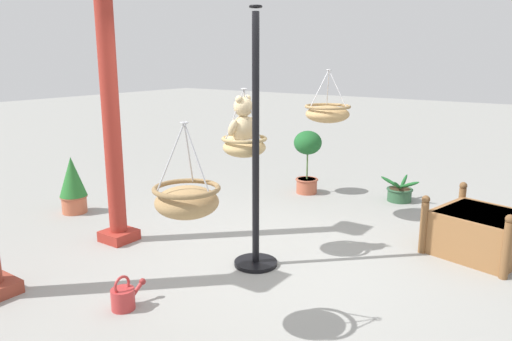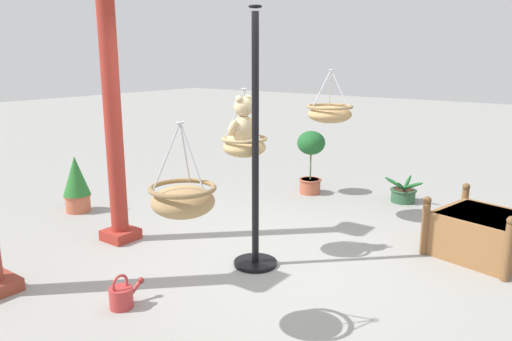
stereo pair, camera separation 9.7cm
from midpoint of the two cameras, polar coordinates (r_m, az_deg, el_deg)
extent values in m
plane|color=gray|center=(5.24, 1.42, -10.28)|extent=(40.00, 40.00, 0.00)
cylinder|color=black|center=(4.74, 0.51, 2.92)|extent=(0.07, 0.07, 2.48)
cylinder|color=black|center=(5.10, 0.48, -10.71)|extent=(0.44, 0.44, 0.04)
torus|color=black|center=(4.68, 0.54, 18.55)|extent=(0.12, 0.12, 0.02)
ellipsoid|color=tan|center=(5.01, -0.80, 2.71)|extent=(0.44, 0.44, 0.20)
torus|color=tan|center=(5.00, -0.80, 3.73)|extent=(0.47, 0.47, 0.04)
ellipsoid|color=silver|center=(5.01, -0.80, 2.94)|extent=(0.39, 0.39, 0.16)
cylinder|color=#B7B7BC|center=(5.06, -0.66, 6.72)|extent=(0.19, 0.12, 0.51)
cylinder|color=#B7B7BC|center=(4.93, -1.90, 6.53)|extent=(0.19, 0.12, 0.51)
cylinder|color=#B7B7BC|center=(4.90, 0.14, 6.51)|extent=(0.01, 0.21, 0.51)
torus|color=#B7B7BC|center=(4.94, -0.82, 9.49)|extent=(0.06, 0.06, 0.01)
ellipsoid|color=#D1B789|center=(4.99, -0.89, 4.74)|extent=(0.26, 0.22, 0.30)
sphere|color=#D1B789|center=(4.96, -0.90, 7.43)|extent=(0.25, 0.25, 0.20)
ellipsoid|color=beige|center=(5.01, -1.55, 7.30)|extent=(0.11, 0.09, 0.06)
sphere|color=black|center=(5.02, -1.80, 7.36)|extent=(0.03, 0.03, 0.03)
sphere|color=#D1B789|center=(4.90, -1.40, 8.28)|extent=(0.07, 0.07, 0.07)
sphere|color=#D1B789|center=(5.01, -0.42, 8.39)|extent=(0.07, 0.07, 0.07)
ellipsoid|color=#D1B789|center=(4.90, -2.15, 5.02)|extent=(0.08, 0.15, 0.19)
ellipsoid|color=#D1B789|center=(5.11, -0.26, 5.37)|extent=(0.08, 0.15, 0.19)
ellipsoid|color=#D1B789|center=(5.02, -2.37, 3.50)|extent=(0.09, 0.17, 0.09)
ellipsoid|color=#D1B789|center=(5.13, -1.38, 3.72)|extent=(0.09, 0.17, 0.09)
ellipsoid|color=#A37F51|center=(3.57, -7.72, -3.64)|extent=(0.46, 0.46, 0.22)
torus|color=olive|center=(3.55, -7.77, -2.06)|extent=(0.49, 0.49, 0.04)
cylinder|color=#B7B7BC|center=(3.59, -7.47, 2.03)|extent=(0.20, 0.12, 0.48)
cylinder|color=#B7B7BC|center=(3.47, -9.59, 1.55)|extent=(0.20, 0.12, 0.48)
cylinder|color=#B7B7BC|center=(3.42, -6.61, 1.49)|extent=(0.01, 0.22, 0.48)
torus|color=#B7B7BC|center=(3.45, -8.02, 5.55)|extent=(0.06, 0.06, 0.01)
ellipsoid|color=tan|center=(6.18, 9.02, 6.47)|extent=(0.55, 0.55, 0.21)
torus|color=#97794E|center=(6.17, 9.05, 7.36)|extent=(0.57, 0.57, 0.04)
cylinder|color=#B7B7BC|center=(6.28, 9.08, 9.50)|extent=(0.23, 0.14, 0.45)
cylinder|color=#B7B7BC|center=(6.09, 8.12, 9.42)|extent=(0.23, 0.14, 0.45)
cylinder|color=#B7B7BC|center=(6.10, 10.18, 9.35)|extent=(0.01, 0.26, 0.45)
torus|color=#B7B7BC|center=(6.15, 9.20, 11.50)|extent=(0.06, 0.06, 0.01)
cylinder|color=#9E2D23|center=(5.62, -15.89, 6.65)|extent=(0.19, 0.19, 2.99)
cube|color=#9E2D23|center=(5.94, -15.02, -7.21)|extent=(0.35, 0.35, 0.12)
cube|color=olive|center=(5.78, 25.32, -6.80)|extent=(1.01, 1.03, 0.47)
cube|color=#382819|center=(5.72, 25.52, -4.87)|extent=(0.89, 0.90, 0.06)
cylinder|color=brown|center=(5.59, 19.54, -6.41)|extent=(0.08, 0.08, 0.57)
cylinder|color=brown|center=(6.30, 23.42, -4.53)|extent=(0.08, 0.08, 0.57)
cylinder|color=brown|center=(5.25, 27.71, -8.47)|extent=(0.08, 0.08, 0.57)
sphere|color=brown|center=(5.49, 19.79, -3.30)|extent=(0.09, 0.09, 0.09)
sphere|color=brown|center=(6.22, 23.69, -1.75)|extent=(0.09, 0.09, 0.09)
sphere|color=brown|center=(5.15, 28.09, -5.19)|extent=(0.09, 0.09, 0.09)
cylinder|color=#BC6042|center=(7.14, -19.64, -3.59)|extent=(0.33, 0.33, 0.24)
torus|color=#A9573B|center=(7.11, -19.71, -2.75)|extent=(0.36, 0.36, 0.03)
cylinder|color=#382819|center=(7.11, -19.71, -2.79)|extent=(0.29, 0.29, 0.03)
cone|color=#28702D|center=(7.04, -19.89, -0.56)|extent=(0.36, 0.36, 0.54)
cylinder|color=#AD563D|center=(7.65, 6.67, -1.82)|extent=(0.32, 0.32, 0.23)
torus|color=#9C4E37|center=(7.63, 6.69, -1.07)|extent=(0.35, 0.35, 0.03)
cylinder|color=#382819|center=(7.63, 6.69, -1.10)|extent=(0.28, 0.28, 0.03)
cylinder|color=#4C6B38|center=(7.58, 6.73, 0.46)|extent=(0.02, 0.02, 0.40)
ellipsoid|color=#1E5B28|center=(7.50, 6.81, 3.22)|extent=(0.43, 0.43, 0.36)
cylinder|color=#2D5638|center=(7.49, 17.10, -2.81)|extent=(0.34, 0.34, 0.19)
torus|color=#294E32|center=(7.47, 17.15, -2.19)|extent=(0.38, 0.38, 0.03)
cylinder|color=#382819|center=(7.47, 17.14, -2.23)|extent=(0.30, 0.30, 0.03)
ellipsoid|color=#1E5B28|center=(7.56, 17.55, -1.39)|extent=(0.28, 0.06, 0.22)
ellipsoid|color=#1E5B28|center=(7.47, 16.13, -1.36)|extent=(0.09, 0.31, 0.18)
ellipsoid|color=#1E5B28|center=(7.32, 16.84, -1.74)|extent=(0.30, 0.05, 0.19)
ellipsoid|color=#1E5B28|center=(7.38, 18.18, -1.66)|extent=(0.09, 0.31, 0.17)
cylinder|color=#B23333|center=(4.42, -14.80, -14.13)|extent=(0.20, 0.20, 0.18)
cylinder|color=#B23333|center=(4.49, -13.34, -13.32)|extent=(0.17, 0.04, 0.14)
sphere|color=maroon|center=(4.51, -12.63, -12.40)|extent=(0.06, 0.06, 0.06)
torus|color=#B23333|center=(4.36, -14.90, -12.61)|extent=(0.16, 0.02, 0.16)
camera|label=1|loc=(0.05, -89.44, 0.13)|focal=34.37mm
camera|label=2|loc=(0.05, 90.56, -0.13)|focal=34.37mm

